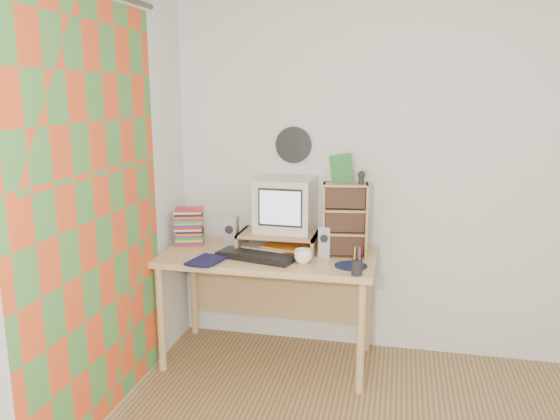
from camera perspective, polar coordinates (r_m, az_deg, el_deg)
The scene contains 20 objects.
back_wall at distance 3.74m, azimuth 15.61°, elevation 3.56°, with size 3.50×3.50×0.00m, color silver.
left_wall at distance 2.54m, azimuth -25.25°, elevation -1.07°, with size 3.50×3.50×0.00m, color silver.
curtain at distance 2.92m, azimuth -18.76°, elevation -0.95°, with size 2.20×2.20×0.00m, color #DE4B1F.
wall_disc at distance 3.76m, azimuth 1.42°, elevation 6.81°, with size 0.25×0.25×0.02m, color black.
desk at distance 3.68m, azimuth -1.05°, elevation -6.31°, with size 1.40×0.70×0.75m.
monitor_riser at distance 3.64m, azimuth -0.16°, elevation -2.76°, with size 0.52×0.30×0.12m.
crt_monitor at distance 3.63m, azimuth 0.49°, elevation 0.51°, with size 0.37×0.37×0.35m, color beige.
speaker_left at distance 3.67m, azimuth -5.11°, elevation -2.39°, with size 0.08×0.08×0.22m, color #A9A9AE.
speaker_right at distance 3.50m, azimuth 4.71°, elevation -3.28°, with size 0.08×0.08×0.20m, color #A9A9AE.
keyboard at distance 3.46m, azimuth -2.57°, elevation -4.87°, with size 0.50×0.17×0.03m, color black.
dvd_stack at distance 3.82m, azimuth -9.48°, elevation -1.57°, with size 0.19×0.13×0.27m, color brown, non-canonical shape.
cd_rack at distance 3.51m, azimuth 6.78°, elevation -1.03°, with size 0.28×0.15×0.47m, color tan.
mug at distance 3.37m, azimuth 2.42°, elevation -4.86°, with size 0.11×0.11×0.09m, color white.
diary at distance 3.47m, azimuth -8.96°, elevation -4.90°, with size 0.22×0.16×0.04m, color #11103B.
mousepad at distance 3.36m, azimuth 7.41°, elevation -5.79°, with size 0.20×0.20×0.00m, color #101B38.
pen_cup at distance 3.18m, azimuth 8.05°, elevation -5.65°, with size 0.06×0.06×0.13m, color black, non-canonical shape.
papers at distance 3.66m, azimuth -0.39°, elevation -3.81°, with size 0.33×0.24×0.04m, color silver, non-canonical shape.
red_box at distance 3.49m, azimuth -3.93°, elevation -4.75°, with size 0.07×0.05×0.04m, color #BB3413.
game_box at distance 3.47m, azimuth 6.46°, elevation 4.31°, with size 0.14×0.03×0.18m, color #1A5C1E.
webcam at distance 3.44m, azimuth 8.49°, elevation 3.38°, with size 0.05×0.05×0.08m, color black, non-canonical shape.
Camera 1 is at (-0.21, -1.95, 1.78)m, focal length 35.00 mm.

